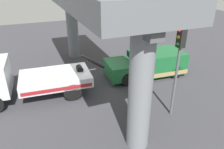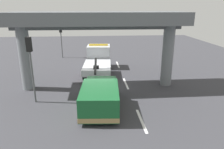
# 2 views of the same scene
# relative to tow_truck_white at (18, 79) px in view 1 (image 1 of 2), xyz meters

# --- Properties ---
(ground_plane) EXTENTS (60.00, 40.00, 0.10)m
(ground_plane) POSITION_rel_tow_truck_white_xyz_m (-3.78, 0.05, -1.25)
(ground_plane) COLOR #38383D
(lane_stripe_west) EXTENTS (2.60, 0.16, 0.01)m
(lane_stripe_west) POSITION_rel_tow_truck_white_xyz_m (-9.78, -2.20, -1.20)
(lane_stripe_west) COLOR silver
(lane_stripe_west) RESTS_ON ground
(lane_stripe_mid) EXTENTS (2.60, 0.16, 0.01)m
(lane_stripe_mid) POSITION_rel_tow_truck_white_xyz_m (-3.78, -2.20, -1.20)
(lane_stripe_mid) COLOR silver
(lane_stripe_mid) RESTS_ON ground
(tow_truck_white) EXTENTS (7.32, 2.80, 2.46)m
(tow_truck_white) POSITION_rel_tow_truck_white_xyz_m (0.00, 0.00, 0.00)
(tow_truck_white) COLOR silver
(tow_truck_white) RESTS_ON ground
(towed_van_green) EXTENTS (5.33, 2.53, 1.58)m
(towed_van_green) POSITION_rel_tow_truck_white_xyz_m (-8.04, 0.06, -0.42)
(towed_van_green) COLOR #195B2D
(towed_van_green) RESTS_ON ground
(overpass_structure) EXTENTS (3.60, 12.92, 5.76)m
(overpass_structure) POSITION_rel_tow_truck_white_xyz_m (-4.27, 0.05, 3.66)
(overpass_structure) COLOR slate
(overpass_structure) RESTS_ON ground
(traffic_light_near) EXTENTS (0.39, 0.32, 4.35)m
(traffic_light_near) POSITION_rel_tow_truck_white_xyz_m (-6.76, 4.37, 1.97)
(traffic_light_near) COLOR #515456
(traffic_light_near) RESTS_ON ground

